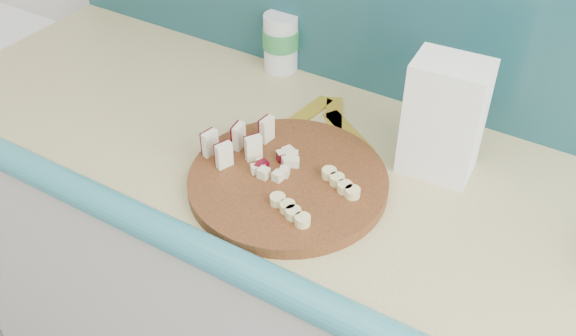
# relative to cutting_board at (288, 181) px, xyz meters

# --- Properties ---
(backsplash) EXTENTS (2.20, 0.02, 0.50)m
(backsplash) POSITION_rel_cutting_board_xyz_m (0.24, 0.38, 0.24)
(backsplash) COLOR teal
(backsplash) RESTS_ON kitchen_counter
(cutting_board) EXTENTS (0.47, 0.47, 0.02)m
(cutting_board) POSITION_rel_cutting_board_xyz_m (0.00, 0.00, 0.00)
(cutting_board) COLOR #461F0F
(cutting_board) RESTS_ON kitchen_counter
(apple_wedges) EXTENTS (0.10, 0.14, 0.05)m
(apple_wedges) POSITION_rel_cutting_board_xyz_m (-0.12, 0.01, 0.04)
(apple_wedges) COLOR beige
(apple_wedges) RESTS_ON cutting_board
(apple_chunks) EXTENTS (0.06, 0.06, 0.02)m
(apple_chunks) POSITION_rel_cutting_board_xyz_m (-0.02, 0.01, 0.02)
(apple_chunks) COLOR beige
(apple_chunks) RESTS_ON cutting_board
(banana_slices) EXTENTS (0.13, 0.15, 0.02)m
(banana_slices) POSITION_rel_cutting_board_xyz_m (0.07, -0.03, 0.02)
(banana_slices) COLOR #E4D88B
(banana_slices) RESTS_ON cutting_board
(flour_bag) EXTENTS (0.14, 0.10, 0.23)m
(flour_bag) POSITION_rel_cutting_board_xyz_m (0.21, 0.19, 0.10)
(flour_bag) COLOR white
(flour_bag) RESTS_ON kitchen_counter
(canister) EXTENTS (0.08, 0.08, 0.13)m
(canister) POSITION_rel_cutting_board_xyz_m (-0.23, 0.35, 0.06)
(canister) COLOR silver
(canister) RESTS_ON kitchen_counter
(banana_peel) EXTENTS (0.21, 0.17, 0.01)m
(banana_peel) POSITION_rel_cutting_board_xyz_m (-0.03, 0.21, -0.01)
(banana_peel) COLOR gold
(banana_peel) RESTS_ON kitchen_counter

